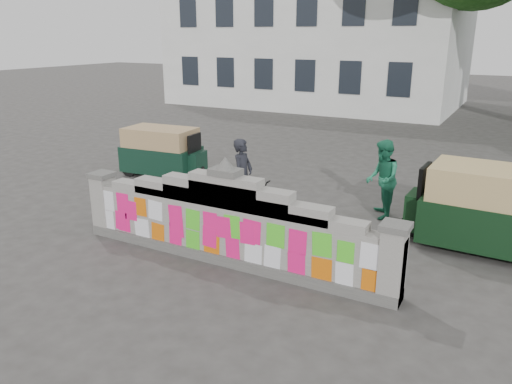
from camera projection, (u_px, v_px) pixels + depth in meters
ground at (227, 262)px, 9.29m from camera, size 100.00×100.00×0.00m
parapet_wall at (226, 225)px, 9.05m from camera, size 6.48×0.44×2.01m
building at (321, 34)px, 29.65m from camera, size 16.00×10.00×8.90m
cyclist_bike at (243, 202)px, 11.07m from camera, size 1.90×0.75×0.98m
cyclist_rider at (243, 187)px, 10.96m from camera, size 0.43×0.63×1.67m
pedestrian at (382, 179)px, 11.31m from camera, size 0.95×1.07×1.81m
rickshaw_left at (163, 151)px, 14.73m from camera, size 2.63×1.38×1.43m
rickshaw_right at (489, 209)px, 9.55m from camera, size 3.02×1.48×1.66m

